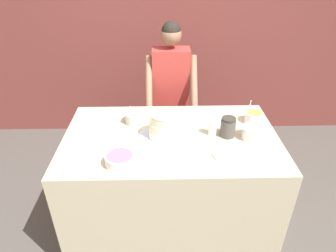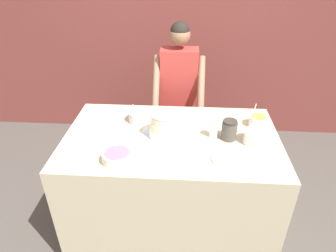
# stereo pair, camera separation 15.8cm
# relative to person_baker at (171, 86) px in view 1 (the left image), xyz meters

# --- Properties ---
(wall_back) EXTENTS (10.00, 0.05, 2.60)m
(wall_back) POSITION_rel_person_baker_xyz_m (-0.03, 0.81, 0.36)
(wall_back) COLOR brown
(wall_back) RESTS_ON ground_plane
(counter) EXTENTS (1.57, 0.95, 0.91)m
(counter) POSITION_rel_person_baker_xyz_m (-0.03, -0.83, -0.49)
(counter) COLOR #C6B793
(counter) RESTS_ON ground_plane
(person_baker) EXTENTS (0.48, 0.43, 1.55)m
(person_baker) POSITION_rel_person_baker_xyz_m (0.00, 0.00, 0.00)
(person_baker) COLOR #2D2D38
(person_baker) RESTS_ON ground_plane
(cake) EXTENTS (0.36, 0.36, 0.19)m
(cake) POSITION_rel_person_baker_xyz_m (-0.08, -0.85, 0.05)
(cake) COLOR silver
(cake) RESTS_ON counter
(frosting_bowl_white) EXTENTS (0.17, 0.17, 0.18)m
(frosting_bowl_white) POSITION_rel_person_baker_xyz_m (0.57, -0.88, 0.02)
(frosting_bowl_white) COLOR white
(frosting_bowl_white) RESTS_ON counter
(frosting_bowl_orange) EXTENTS (0.14, 0.14, 0.16)m
(frosting_bowl_orange) POSITION_rel_person_baker_xyz_m (0.63, -0.64, 0.01)
(frosting_bowl_orange) COLOR white
(frosting_bowl_orange) RESTS_ON counter
(frosting_bowl_pink) EXTENTS (0.15, 0.15, 0.18)m
(frosting_bowl_pink) POSITION_rel_person_baker_xyz_m (-0.30, -0.63, 0.01)
(frosting_bowl_pink) COLOR silver
(frosting_bowl_pink) RESTS_ON counter
(frosting_bowl_purple) EXTENTS (0.19, 0.19, 0.13)m
(frosting_bowl_purple) POSITION_rel_person_baker_xyz_m (-0.36, -1.15, 0.01)
(frosting_bowl_purple) COLOR white
(frosting_bowl_purple) RESTS_ON counter
(drinking_glass) EXTENTS (0.06, 0.06, 0.12)m
(drinking_glass) POSITION_rel_person_baker_xyz_m (0.28, -0.82, 0.03)
(drinking_glass) COLOR silver
(drinking_glass) RESTS_ON counter
(ceramic_plate) EXTENTS (0.22, 0.22, 0.01)m
(ceramic_plate) POSITION_rel_person_baker_xyz_m (0.36, -1.08, -0.03)
(ceramic_plate) COLOR white
(ceramic_plate) RESTS_ON counter
(stoneware_jar) EXTENTS (0.11, 0.11, 0.15)m
(stoneware_jar) POSITION_rel_person_baker_xyz_m (0.39, -0.84, 0.04)
(stoneware_jar) COLOR #4C4742
(stoneware_jar) RESTS_ON counter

